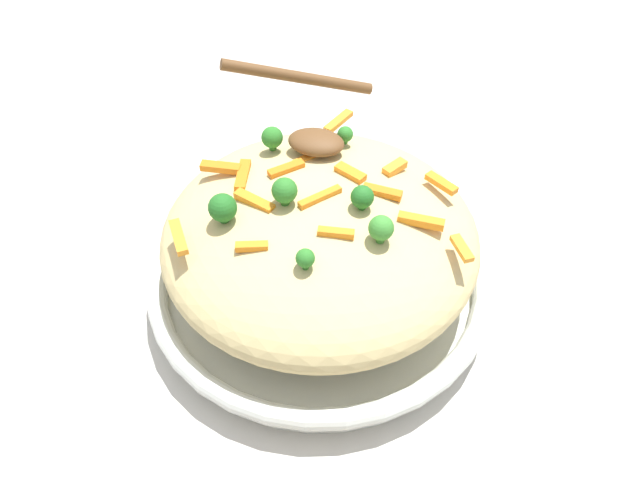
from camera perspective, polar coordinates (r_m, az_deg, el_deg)
name	(u,v)px	position (r m, az deg, el deg)	size (l,w,h in m)	color
ground_plane	(320,293)	(0.66, 0.00, -4.84)	(2.40, 2.40, 0.00)	beige
serving_bowl	(320,278)	(0.64, 0.00, -3.48)	(0.35, 0.35, 0.04)	silver
pasta_mound	(320,236)	(0.60, 0.00, 0.40)	(0.30, 0.30, 0.10)	#D1BA7A
carrot_piece_0	(350,173)	(0.59, 2.79, 6.16)	(0.03, 0.01, 0.01)	orange
carrot_piece_1	(336,233)	(0.53, 1.47, 0.65)	(0.03, 0.01, 0.01)	orange
carrot_piece_2	(252,246)	(0.53, -6.25, -0.59)	(0.03, 0.01, 0.01)	orange
carrot_piece_3	(420,225)	(0.55, 9.14, 1.40)	(0.04, 0.01, 0.01)	orange
carrot_piece_4	(243,175)	(0.60, -7.07, 5.91)	(0.04, 0.01, 0.01)	orange
carrot_piece_5	(306,159)	(0.61, -1.29, 7.41)	(0.03, 0.01, 0.01)	orange
carrot_piece_6	(441,183)	(0.60, 11.02, 5.12)	(0.03, 0.01, 0.01)	orange
carrot_piece_7	(382,192)	(0.57, 5.70, 4.40)	(0.04, 0.01, 0.01)	orange
carrot_piece_8	(395,168)	(0.61, 6.84, 6.58)	(0.03, 0.01, 0.01)	orange
carrot_piece_9	(462,248)	(0.54, 12.83, -0.73)	(0.03, 0.01, 0.01)	orange
carrot_piece_10	(286,169)	(0.60, -3.10, 6.53)	(0.04, 0.01, 0.01)	orange
carrot_piece_11	(316,197)	(0.56, -0.34, 3.96)	(0.04, 0.01, 0.01)	orange
carrot_piece_12	(178,237)	(0.55, -12.80, 0.27)	(0.04, 0.01, 0.01)	orange
carrot_piece_13	(338,121)	(0.66, 1.70, 10.80)	(0.04, 0.01, 0.01)	orange
carrot_piece_14	(221,167)	(0.61, -9.07, 6.58)	(0.04, 0.01, 0.01)	orange
carrot_piece_15	(254,202)	(0.57, -6.01, 3.52)	(0.04, 0.01, 0.01)	orange
broccoli_floret_0	(350,135)	(0.63, 2.72, 9.54)	(0.02, 0.02, 0.02)	#296820
broccoli_floret_1	(381,228)	(0.52, 5.60, 1.07)	(0.02, 0.02, 0.03)	#377928
broccoli_floret_2	(223,208)	(0.55, -8.88, 2.91)	(0.03, 0.03, 0.03)	#205B1C
broccoli_floret_3	(305,258)	(0.51, -1.35, -1.69)	(0.02, 0.02, 0.02)	#296820
broccoli_floret_4	(285,191)	(0.55, -3.26, 4.51)	(0.02, 0.02, 0.03)	#296820
broccoli_floret_5	(363,196)	(0.55, 3.90, 3.99)	(0.02, 0.02, 0.02)	#205B1C
broccoli_floret_6	(272,138)	(0.62, -4.39, 9.30)	(0.02, 0.02, 0.03)	#296820
serving_spoon	(310,117)	(0.63, -0.95, 11.14)	(0.15, 0.13, 0.07)	brown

